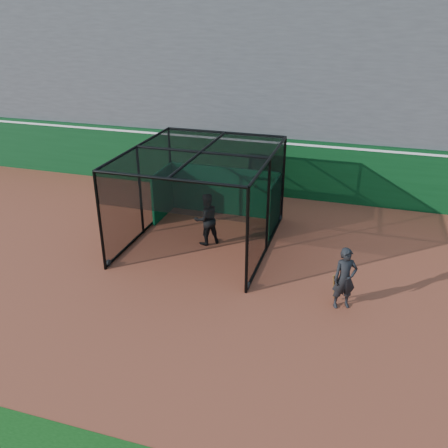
# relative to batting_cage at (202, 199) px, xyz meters

# --- Properties ---
(ground) EXTENTS (120.00, 120.00, 0.00)m
(ground) POSITION_rel_batting_cage_xyz_m (0.50, -3.31, -1.60)
(ground) COLOR brown
(ground) RESTS_ON ground
(outfield_wall) EXTENTS (50.00, 0.50, 2.50)m
(outfield_wall) POSITION_rel_batting_cage_xyz_m (0.50, 5.19, -0.31)
(outfield_wall) COLOR #0A3916
(outfield_wall) RESTS_ON ground
(grandstand) EXTENTS (50.00, 7.85, 8.95)m
(grandstand) POSITION_rel_batting_cage_xyz_m (0.50, 8.97, 2.88)
(grandstand) COLOR #4C4C4F
(grandstand) RESTS_ON ground
(batting_cage) EXTENTS (4.62, 5.47, 3.21)m
(batting_cage) POSITION_rel_batting_cage_xyz_m (0.00, 0.00, 0.00)
(batting_cage) COLOR black
(batting_cage) RESTS_ON ground
(batter) EXTENTS (1.12, 1.11, 1.82)m
(batter) POSITION_rel_batting_cage_xyz_m (0.18, -0.09, -0.69)
(batter) COLOR black
(batter) RESTS_ON ground
(on_deck_player) EXTENTS (0.76, 0.65, 1.76)m
(on_deck_player) POSITION_rel_batting_cage_xyz_m (4.93, -2.59, -0.72)
(on_deck_player) COLOR black
(on_deck_player) RESTS_ON ground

